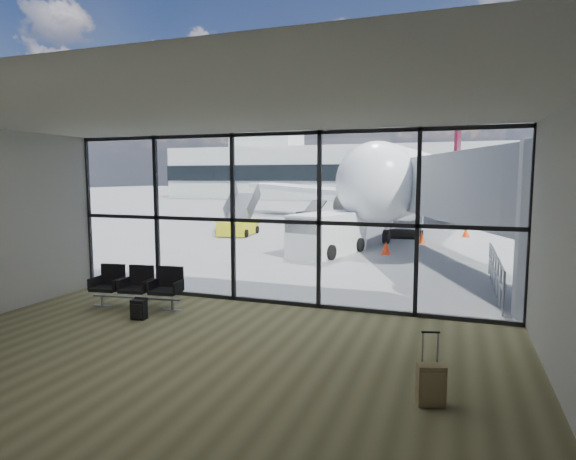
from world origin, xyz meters
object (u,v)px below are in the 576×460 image
Objects in this scene: service_van at (326,233)px; mobile_stairs at (239,225)px; suitcase at (431,384)px; belt_loader at (311,217)px; airliner at (433,181)px; seating_row at (139,284)px; backpack at (139,309)px.

mobile_stairs is at bearing 156.59° from service_van.
suitcase is 14.06m from service_van.
suitcase is 27.35m from belt_loader.
belt_loader is at bearing -135.35° from airliner.
suitcase reaches higher than seating_row.
belt_loader is (-2.79, 23.45, 0.31)m from backpack.
backpack is 23.62m from belt_loader.
mobile_stairs is at bearing 103.62° from backpack.
seating_row is 8.06m from suitcase.
airliner reaches higher than seating_row.
backpack is 0.01× the size of airliner.
seating_row is 15.77m from mobile_stairs.
backpack is 0.48× the size of suitcase.
airliner is (5.85, 28.91, 2.43)m from seating_row.
service_van is (-5.06, 13.10, 0.59)m from suitcase.
backpack is 16.89m from mobile_stairs.
belt_loader is (-2.09, 22.49, -0.04)m from seating_row.
seating_row is 4.66× the size of backpack.
seating_row is at bearing 122.52° from backpack.
airliner is (-1.56, 32.05, 2.70)m from suitcase.
service_van reaches higher than backpack.
seating_row is at bearing -79.76° from mobile_stairs.
mobile_stairs is (-4.31, 15.17, -0.02)m from seating_row.
airliner is at bearing 40.35° from belt_loader.
service_van is at bearing -94.70° from airliner.
belt_loader is at bearing 93.86° from suitcase.
airliner is 19.38m from service_van.
mobile_stairs is at bearing -120.74° from airliner.
mobile_stairs reaches higher than seating_row.
suitcase is (7.42, -3.14, -0.26)m from seating_row.
mobile_stairs reaches higher than backpack.
suitcase is (6.72, -2.19, 0.08)m from backpack.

